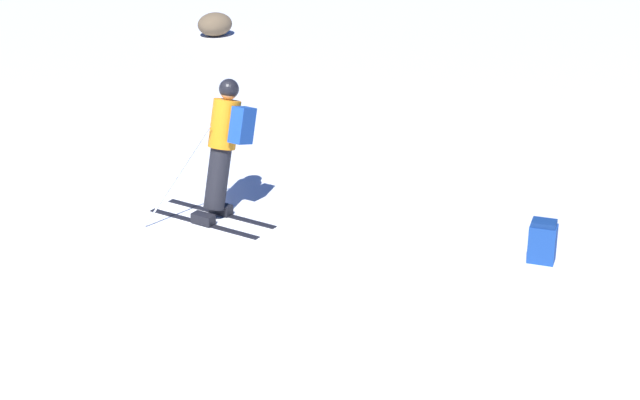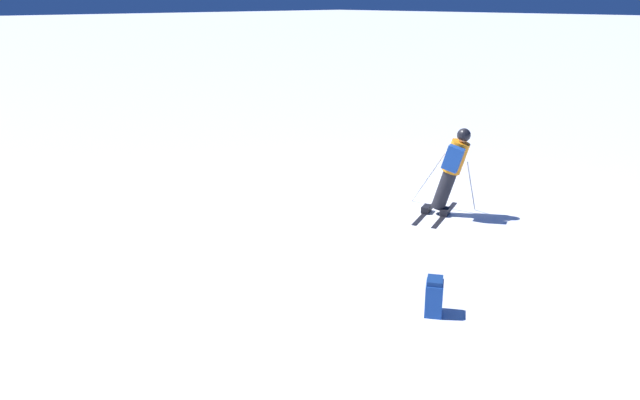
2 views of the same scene
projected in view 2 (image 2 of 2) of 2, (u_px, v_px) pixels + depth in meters
The scene contains 3 objects.
ground_plane at pixel (391, 201), 12.59m from camera, with size 300.00×300.00×0.00m, color white.
skier at pixel (452, 168), 11.41m from camera, with size 1.41×1.67×1.72m.
spare_backpack at pixel (434, 297), 8.01m from camera, with size 0.35×0.37×0.50m.
Camera 2 is at (-7.67, 9.29, 3.90)m, focal length 35.00 mm.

